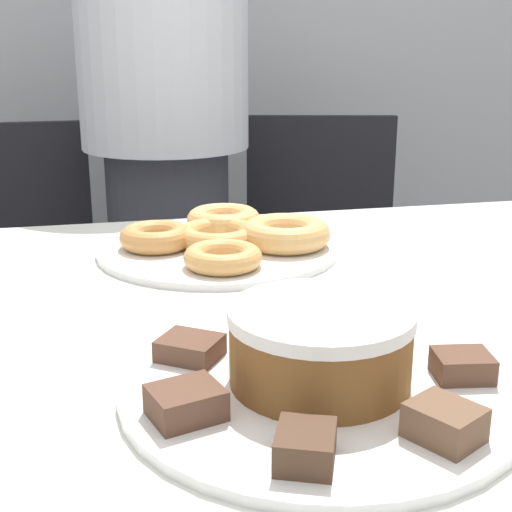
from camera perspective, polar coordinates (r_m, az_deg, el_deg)
name	(u,v)px	position (r m, az deg, el deg)	size (l,w,h in m)	color
table	(290,372)	(0.87, 2.74, -9.25)	(1.75, 0.93, 0.77)	silver
person_standing	(165,123)	(1.71, -7.27, 10.49)	(0.39, 0.39, 1.68)	#383842
office_chair_left	(17,325)	(1.81, -18.61, -5.22)	(0.45, 0.45, 0.88)	black
office_chair_right	(321,300)	(1.88, 5.20, -3.53)	(0.53, 0.53, 0.88)	black
plate_cake	(319,386)	(0.65, 5.08, -10.33)	(0.36, 0.36, 0.01)	white
plate_donuts	(218,249)	(1.06, -3.06, 0.60)	(0.35, 0.35, 0.01)	white
frosted_cake	(320,345)	(0.63, 5.17, -7.11)	(0.16, 0.16, 0.07)	brown
lamington_0	(186,403)	(0.58, -5.63, -11.59)	(0.07, 0.06, 0.03)	brown
lamington_1	(305,447)	(0.53, 3.97, -14.97)	(0.06, 0.06, 0.03)	#513828
lamington_2	(445,423)	(0.57, 14.85, -12.76)	(0.06, 0.07, 0.03)	brown
lamington_3	(462,365)	(0.67, 16.19, -8.41)	(0.06, 0.05, 0.02)	brown
lamington_4	(383,323)	(0.75, 10.13, -5.28)	(0.07, 0.07, 0.03)	brown
lamington_5	(275,316)	(0.75, 1.55, -4.84)	(0.04, 0.05, 0.03)	brown
lamington_6	(190,348)	(0.69, -5.30, -7.32)	(0.07, 0.07, 0.02)	brown
donut_0	(218,235)	(1.05, -3.08, 1.66)	(0.12, 0.12, 0.03)	tan
donut_1	(224,220)	(1.14, -2.61, 2.93)	(0.12, 0.12, 0.04)	#E5AD66
donut_2	(156,237)	(1.05, -7.99, 1.52)	(0.11, 0.11, 0.03)	#D18E4C
donut_3	(223,257)	(0.95, -2.67, -0.08)	(0.11, 0.11, 0.03)	tan
donut_4	(285,233)	(1.05, 2.36, 1.82)	(0.13, 0.13, 0.04)	#E5AD66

